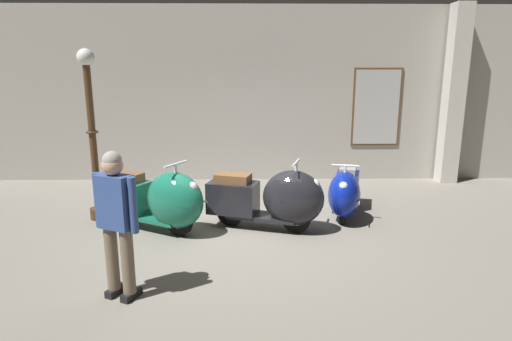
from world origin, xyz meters
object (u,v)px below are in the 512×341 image
Objects in this scene: scooter_1 at (274,199)px; visitor_0 at (116,215)px; scooter_2 at (345,192)px; scooter_0 at (160,200)px; lamppost at (92,134)px.

visitor_0 is (-1.73, -1.95, 0.42)m from scooter_1.
visitor_0 reaches higher than scooter_2.
lamppost is (-1.13, 0.59, 0.90)m from scooter_0.
scooter_1 is 0.68× the size of lamppost.
scooter_2 is at bearing -0.17° from lamppost.
scooter_1 is 1.16× the size of visitor_0.
lamppost is (-2.83, 0.56, 0.90)m from scooter_1.
scooter_0 is 0.98× the size of scooter_1.
lamppost is 2.78m from visitor_0.
scooter_0 is 2.96m from scooter_2.
scooter_1 is 1.31m from scooter_2.
scooter_0 is at bearing -161.82° from scooter_1.
scooter_1 is at bearing -16.39° from visitor_0.
scooter_1 is at bearing -11.22° from lamppost.
lamppost is 1.70× the size of visitor_0.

